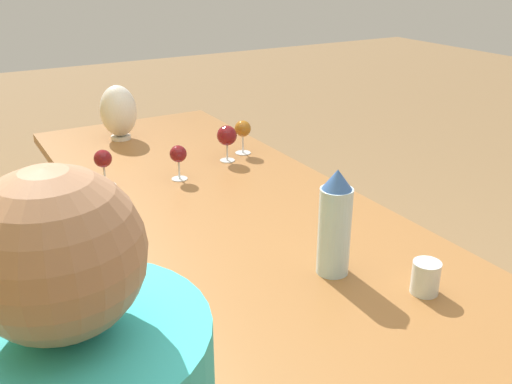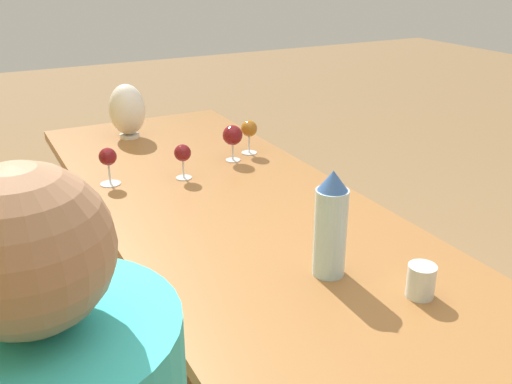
# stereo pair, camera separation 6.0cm
# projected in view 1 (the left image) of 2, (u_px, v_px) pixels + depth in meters

# --- Properties ---
(dining_table) EXTENTS (2.87, 0.82, 0.72)m
(dining_table) POSITION_uv_depth(u_px,v_px,m) (283.00, 264.00, 1.61)
(dining_table) COLOR #936033
(dining_table) RESTS_ON ground_plane
(water_bottle) EXTENTS (0.08, 0.08, 0.28)m
(water_bottle) POSITION_uv_depth(u_px,v_px,m) (335.00, 224.00, 1.39)
(water_bottle) COLOR silver
(water_bottle) RESTS_ON dining_table
(water_tumbler) EXTENTS (0.07, 0.07, 0.08)m
(water_tumbler) POSITION_uv_depth(u_px,v_px,m) (426.00, 277.00, 1.34)
(water_tumbler) COLOR silver
(water_tumbler) RESTS_ON dining_table
(vase) EXTENTS (0.15, 0.15, 0.23)m
(vase) POSITION_uv_depth(u_px,v_px,m) (118.00, 111.00, 2.42)
(vase) COLOR silver
(vase) RESTS_ON dining_table
(wine_glass_1) EXTENTS (0.07, 0.07, 0.13)m
(wine_glass_1) POSITION_uv_depth(u_px,v_px,m) (103.00, 161.00, 1.94)
(wine_glass_1) COLOR silver
(wine_glass_1) RESTS_ON dining_table
(wine_glass_2) EXTENTS (0.06, 0.06, 0.13)m
(wine_glass_2) POSITION_uv_depth(u_px,v_px,m) (178.00, 155.00, 2.00)
(wine_glass_2) COLOR silver
(wine_glass_2) RESTS_ON dining_table
(wine_glass_3) EXTENTS (0.08, 0.08, 0.14)m
(wine_glass_3) POSITION_uv_depth(u_px,v_px,m) (227.00, 136.00, 2.18)
(wine_glass_3) COLOR silver
(wine_glass_3) RESTS_ON dining_table
(wine_glass_4) EXTENTS (0.07, 0.07, 0.14)m
(wine_glass_4) POSITION_uv_depth(u_px,v_px,m) (243.00, 130.00, 2.26)
(wine_glass_4) COLOR silver
(wine_glass_4) RESTS_ON dining_table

